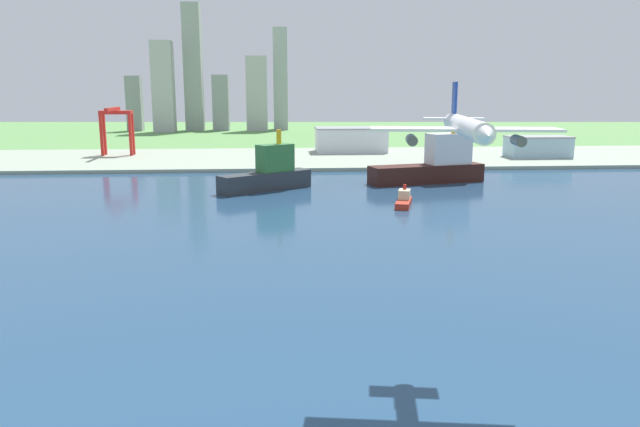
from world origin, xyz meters
The scene contains 11 objects.
ground_plane centered at (0.00, 300.00, 0.00)m, with size 2400.00×2400.00×0.00m, color #5E924E.
water_bay centered at (0.00, 240.00, 0.07)m, with size 840.00×360.00×0.15m, color navy.
industrial_pier centered at (0.00, 490.00, 1.25)m, with size 840.00×140.00×2.50m, color #95A38E.
airplane_landing centered at (32.95, 127.90, 47.59)m, with size 35.47×41.05×11.68m.
tugboat_small centered at (58.52, 297.89, 2.77)m, with size 12.46×23.60×9.53m.
container_barge centered at (-5.61, 347.55, 9.04)m, with size 50.99×39.96×32.48m.
cargo_ship centered at (91.06, 368.54, 10.41)m, with size 70.46×32.04×36.89m.
port_crane_red centered at (-125.54, 509.98, 29.49)m, with size 24.52×38.12×37.54m.
warehouse_main centered at (61.10, 523.44, 12.60)m, with size 58.60×32.84×20.16m.
warehouse_annex centered at (199.30, 473.32, 10.57)m, with size 47.30×24.15×16.10m.
distant_skyline centered at (-81.04, 828.54, 59.40)m, with size 206.88×61.96×159.43m.
Camera 1 is at (-1.83, 17.93, 54.68)m, focal length 34.32 mm.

